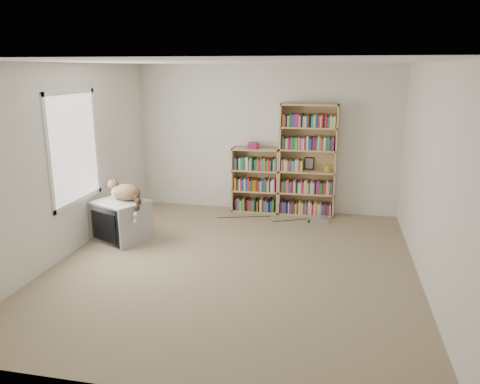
% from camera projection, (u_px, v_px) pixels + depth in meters
% --- Properties ---
extents(floor, '(4.50, 5.00, 0.01)m').
position_uv_depth(floor, '(235.00, 265.00, 5.97)').
color(floor, tan).
rests_on(floor, ground).
extents(wall_back, '(4.50, 0.02, 2.50)m').
position_uv_depth(wall_back, '(266.00, 139.00, 8.01)').
color(wall_back, silver).
rests_on(wall_back, floor).
extents(wall_front, '(4.50, 0.02, 2.50)m').
position_uv_depth(wall_front, '(158.00, 242.00, 3.28)').
color(wall_front, silver).
rests_on(wall_front, floor).
extents(wall_left, '(0.02, 5.00, 2.50)m').
position_uv_depth(wall_left, '(66.00, 162.00, 6.09)').
color(wall_left, silver).
rests_on(wall_left, floor).
extents(wall_right, '(0.02, 5.00, 2.50)m').
position_uv_depth(wall_right, '(432.00, 178.00, 5.20)').
color(wall_right, silver).
rests_on(wall_right, floor).
extents(ceiling, '(4.50, 5.00, 0.02)m').
position_uv_depth(ceiling, '(234.00, 62.00, 5.33)').
color(ceiling, white).
rests_on(ceiling, wall_back).
extents(window, '(0.02, 1.22, 1.52)m').
position_uv_depth(window, '(74.00, 148.00, 6.24)').
color(window, white).
rests_on(window, wall_left).
extents(crt_tv, '(0.87, 0.84, 0.59)m').
position_uv_depth(crt_tv, '(122.00, 221.00, 6.77)').
color(crt_tv, '#A7A7A9').
rests_on(crt_tv, floor).
extents(cat, '(0.63, 0.53, 0.52)m').
position_uv_depth(cat, '(128.00, 195.00, 6.66)').
color(cat, '#372316').
rests_on(cat, crt_tv).
extents(bookcase_tall, '(0.94, 0.30, 1.87)m').
position_uv_depth(bookcase_tall, '(308.00, 163.00, 7.83)').
color(bookcase_tall, tan).
rests_on(bookcase_tall, floor).
extents(bookcase_short, '(0.81, 0.30, 1.11)m').
position_uv_depth(bookcase_short, '(256.00, 183.00, 8.10)').
color(bookcase_short, tan).
rests_on(bookcase_short, floor).
extents(book_stack, '(0.19, 0.24, 0.10)m').
position_uv_depth(book_stack, '(253.00, 146.00, 7.89)').
color(book_stack, red).
rests_on(book_stack, bookcase_short).
extents(green_mug, '(0.10, 0.10, 0.11)m').
position_uv_depth(green_mug, '(328.00, 168.00, 7.76)').
color(green_mug, '#86A62F').
rests_on(green_mug, bookcase_tall).
extents(framed_print, '(0.16, 0.05, 0.21)m').
position_uv_depth(framed_print, '(309.00, 163.00, 7.90)').
color(framed_print, black).
rests_on(framed_print, bookcase_tall).
extents(dvd_player, '(0.35, 0.29, 0.07)m').
position_uv_depth(dvd_player, '(318.00, 219.00, 7.64)').
color(dvd_player, silver).
rests_on(dvd_player, floor).
extents(wall_outlet, '(0.01, 0.08, 0.13)m').
position_uv_depth(wall_outlet, '(105.00, 210.00, 7.17)').
color(wall_outlet, silver).
rests_on(wall_outlet, wall_left).
extents(floor_cables, '(1.20, 0.70, 0.01)m').
position_uv_depth(floor_cables, '(257.00, 224.00, 7.54)').
color(floor_cables, black).
rests_on(floor_cables, floor).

